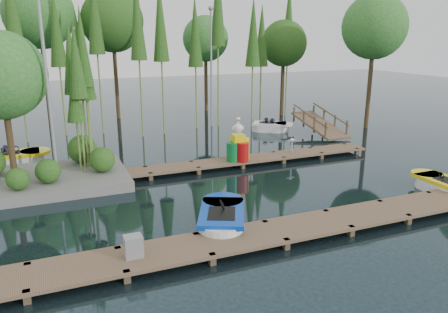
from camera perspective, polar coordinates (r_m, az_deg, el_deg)
name	(u,v)px	position (r m, az deg, el deg)	size (l,w,h in m)	color
ground_plane	(217,189)	(16.46, -0.94, -4.31)	(90.00, 90.00, 0.00)	#1D2F35
near_dock	(275,232)	(12.61, 6.70, -9.75)	(18.00, 1.50, 0.50)	brown
far_dock	(217,163)	(18.95, -0.92, -0.87)	(15.00, 1.20, 0.50)	brown
island	(26,103)	(17.86, -24.46, 6.43)	(6.20, 4.20, 6.75)	slate
tree_screen	(109,25)	(25.26, -14.83, 16.30)	(34.42, 18.53, 10.31)	#41301B
lamp_island	(46,74)	(16.95, -22.20, 9.93)	(0.30, 0.30, 7.25)	gray
lamp_rear	(211,57)	(27.20, -1.69, 12.80)	(0.30, 0.30, 7.25)	gray
ramp	(319,124)	(26.02, 12.36, 4.16)	(1.50, 3.94, 1.49)	brown
boat_blue	(222,220)	(13.17, -0.27, -8.27)	(2.35, 3.13, 0.96)	white
boat_yellow_near	(442,186)	(18.01, 26.55, -3.44)	(1.12, 2.46, 0.83)	white
boat_yellow_far	(14,159)	(21.42, -25.72, -0.29)	(2.89, 1.35, 1.43)	white
boat_white_far	(271,127)	(26.39, 6.14, 3.87)	(2.69, 2.25, 1.17)	white
utility_cabinet	(133,246)	(11.23, -11.76, -11.41)	(0.45, 0.38, 0.55)	gray
yellow_barrel	(242,149)	(19.26, 2.40, 1.05)	(0.62, 0.62, 0.93)	yellow
drum_cluster	(239,148)	(19.01, 1.95, 1.16)	(1.11, 1.01, 1.91)	#0B682B
seagull_post	(292,143)	(20.42, 8.86, 1.76)	(0.44, 0.24, 0.71)	gray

